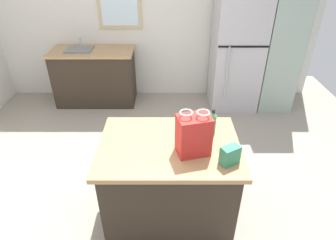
{
  "coord_description": "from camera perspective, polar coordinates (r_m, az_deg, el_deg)",
  "views": [
    {
      "loc": [
        0.19,
        -2.26,
        2.3
      ],
      "look_at": [
        0.2,
        -0.05,
        0.92
      ],
      "focal_mm": 30.48,
      "sensor_mm": 36.0,
      "label": 1
    }
  ],
  "objects": [
    {
      "name": "back_wall",
      "position": [
        4.77,
        -2.76,
        20.32
      ],
      "size": [
        5.21,
        0.13,
        2.68
      ],
      "color": "silver",
      "rests_on": "ground"
    },
    {
      "name": "small_box",
      "position": [
        2.2,
        12.07,
        -6.85
      ],
      "size": [
        0.17,
        0.14,
        0.15
      ],
      "primitive_type": "cube",
      "rotation": [
        0.0,
        0.0,
        0.52
      ],
      "color": "#388E66",
      "rests_on": "kitchen_island"
    },
    {
      "name": "shopping_bag",
      "position": [
        2.21,
        4.91,
        -2.96
      ],
      "size": [
        0.29,
        0.24,
        0.37
      ],
      "color": "red",
      "rests_on": "kitchen_island"
    },
    {
      "name": "bottle",
      "position": [
        2.48,
        8.65,
        -0.57
      ],
      "size": [
        0.06,
        0.06,
        0.24
      ],
      "color": "#4C9956",
      "rests_on": "kitchen_island"
    },
    {
      "name": "kitchen_island",
      "position": [
        2.67,
        0.03,
        -12.33
      ],
      "size": [
        1.18,
        0.86,
        0.87
      ],
      "color": "#33281E",
      "rests_on": "ground"
    },
    {
      "name": "ground",
      "position": [
        3.23,
        -3.57,
        -13.55
      ],
      "size": [
        6.25,
        6.25,
        0.0
      ],
      "primitive_type": "plane",
      "color": "#9E9384"
    },
    {
      "name": "sink_counter",
      "position": [
        4.84,
        -14.68,
        8.46
      ],
      "size": [
        1.29,
        0.61,
        1.08
      ],
      "color": "#33281E",
      "rests_on": "ground"
    },
    {
      "name": "tall_cabinet",
      "position": [
        4.72,
        21.38,
        14.89
      ],
      "size": [
        0.52,
        0.68,
        2.17
      ],
      "color": "#9EB2A8",
      "rests_on": "ground"
    },
    {
      "name": "refrigerator",
      "position": [
        4.59,
        13.23,
        12.96
      ],
      "size": [
        0.71,
        0.75,
        1.74
      ],
      "color": "#B7B7BC",
      "rests_on": "ground"
    }
  ]
}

